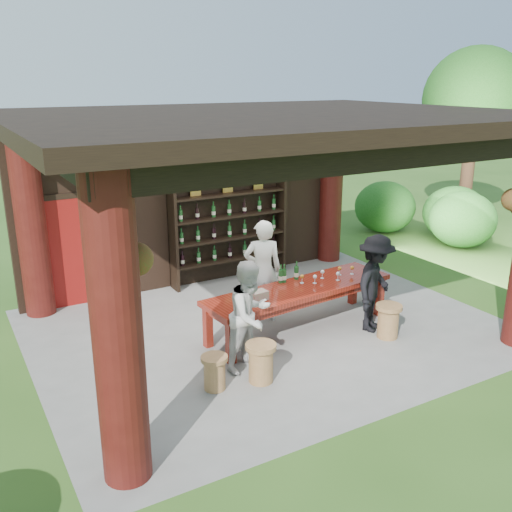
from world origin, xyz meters
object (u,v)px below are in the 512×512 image
stool_near_left (261,362)px  guest_woman (250,315)px  tasting_table (299,294)px  stool_far_left (215,372)px  wine_shelf (229,228)px  napkin_basket (259,295)px  guest_man (375,283)px  host (263,271)px  stool_near_right (388,320)px

stool_near_left → guest_woman: (0.08, 0.43, 0.50)m
tasting_table → stool_near_left: tasting_table is taller
tasting_table → stool_far_left: size_ratio=7.05×
wine_shelf → stool_far_left: bearing=-120.0°
stool_near_left → tasting_table: bearing=39.3°
stool_far_left → napkin_basket: (1.17, 0.85, 0.57)m
tasting_table → guest_man: size_ratio=2.10×
stool_near_left → guest_man: bearing=12.4°
wine_shelf → stool_far_left: wine_shelf is taller
host → guest_woman: bearing=78.0°
wine_shelf → host: (-0.44, -2.08, -0.22)m
stool_near_left → guest_woman: guest_woman is taller
wine_shelf → guest_man: 3.48m
tasting_table → stool_near_left: 1.82m
wine_shelf → stool_near_left: size_ratio=4.45×
stool_near_right → host: (-1.37, 1.61, 0.59)m
tasting_table → wine_shelf: bearing=87.0°
wine_shelf → tasting_table: bearing=-93.0°
wine_shelf → tasting_table: 2.79m
host → guest_woman: size_ratio=1.10×
stool_near_right → guest_man: bearing=91.5°
wine_shelf → stool_near_right: (0.93, -3.69, -0.80)m
stool_near_left → stool_far_left: size_ratio=1.16×
guest_man → stool_near_left: bearing=162.6°
napkin_basket → stool_near_right: bearing=-22.5°
stool_near_left → host: 2.19m
stool_far_left → stool_near_left: bearing=-12.0°
wine_shelf → stool_far_left: 4.41m
stool_near_right → stool_far_left: (-3.10, -0.06, -0.04)m
stool_far_left → guest_man: bearing=7.5°
stool_near_right → host: host is taller
guest_man → napkin_basket: bearing=137.0°
tasting_table → stool_far_left: 2.29m
wine_shelf → stool_near_right: bearing=-75.8°
stool_near_right → host: size_ratio=0.31×
stool_near_left → guest_man: guest_man is taller
guest_man → tasting_table: bearing=121.0°
stool_far_left → wine_shelf: bearing=60.0°
stool_near_left → napkin_basket: bearing=61.6°
wine_shelf → stool_near_left: (-1.53, -3.88, -0.80)m
guest_woman → tasting_table: bearing=7.5°
guest_woman → guest_man: size_ratio=0.99×
tasting_table → napkin_basket: (-0.85, -0.14, 0.19)m
stool_near_right → napkin_basket: bearing=157.5°
stool_far_left → napkin_basket: napkin_basket is taller
stool_far_left → guest_woman: bearing=22.5°
stool_far_left → guest_man: size_ratio=0.30×
tasting_table → guest_woman: (-1.30, -0.70, 0.17)m
tasting_table → guest_man: bearing=-29.1°
stool_near_right → napkin_basket: (-1.93, 0.80, 0.53)m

